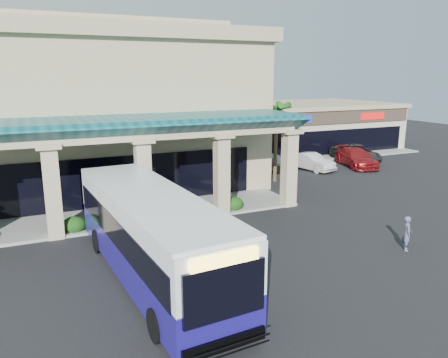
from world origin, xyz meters
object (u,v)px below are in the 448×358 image
car_silver (272,161)px  car_red (356,158)px  car_white (311,162)px  car_gray (356,153)px  pedestrian (407,233)px  transit_bus (151,237)px

car_silver → car_red: car_red is taller
car_white → car_gray: bearing=-0.3°
car_white → car_silver: bearing=142.4°
pedestrian → car_gray: pedestrian is taller
transit_bus → car_silver: bearing=42.9°
pedestrian → car_gray: bearing=2.7°
transit_bus → car_gray: transit_bus is taller
transit_bus → pedestrian: size_ratio=7.73×
pedestrian → car_gray: (12.27, 17.80, -0.02)m
transit_bus → car_red: (22.20, 13.94, -0.96)m
transit_bus → car_gray: size_ratio=2.20×
pedestrian → car_white: 17.51m
car_silver → car_gray: size_ratio=0.77×
car_silver → car_gray: bearing=-22.9°
transit_bus → car_silver: 21.50m
car_white → car_red: size_ratio=0.81×
transit_bus → car_white: bearing=34.9°
car_white → car_gray: size_ratio=0.77×
pedestrian → car_red: (10.75, 15.93, -0.02)m
car_white → car_gray: car_gray is taller
car_silver → car_white: size_ratio=1.00×
car_silver → transit_bus: bearing=-156.3°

